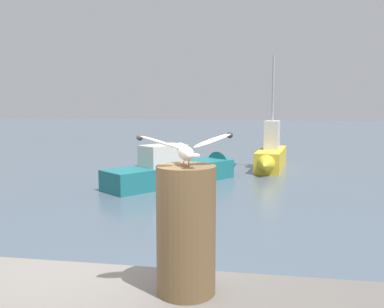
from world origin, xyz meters
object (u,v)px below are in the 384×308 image
object	(u,v)px
mooring_post	(186,230)
seagull	(186,148)
boat_yellow	(270,156)
boat_teal	(184,169)

from	to	relation	value
mooring_post	seagull	world-z (taller)	seagull
boat_yellow	seagull	bearing A→B (deg)	-93.67
mooring_post	boat_yellow	xyz separation A→B (m)	(0.85, 13.27, -1.12)
seagull	mooring_post	bearing A→B (deg)	-62.97
mooring_post	boat_teal	distance (m)	10.60
mooring_post	seagull	size ratio (longest dim) A/B	1.42
boat_yellow	mooring_post	bearing A→B (deg)	-93.66
boat_teal	boat_yellow	size ratio (longest dim) A/B	1.13
boat_teal	boat_yellow	world-z (taller)	boat_yellow
mooring_post	seagull	bearing A→B (deg)	117.03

